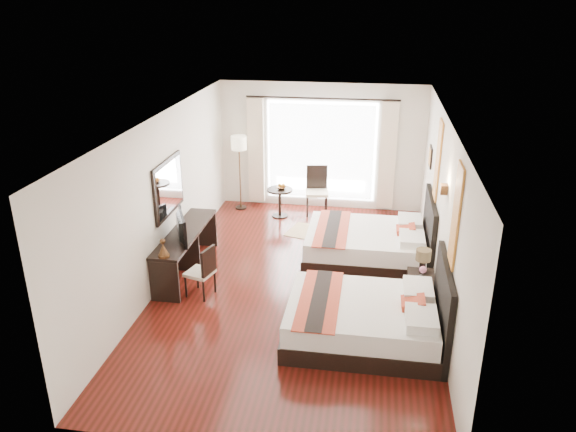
# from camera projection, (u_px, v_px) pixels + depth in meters

# --- Properties ---
(floor) EXTENTS (4.50, 7.50, 0.01)m
(floor) POSITION_uv_depth(u_px,v_px,m) (297.00, 284.00, 9.48)
(floor) COLOR #39120A
(floor) RESTS_ON ground
(ceiling) EXTENTS (4.50, 7.50, 0.02)m
(ceiling) POSITION_uv_depth(u_px,v_px,m) (298.00, 121.00, 8.43)
(ceiling) COLOR white
(ceiling) RESTS_ON wall_headboard
(wall_headboard) EXTENTS (0.01, 7.50, 2.80)m
(wall_headboard) POSITION_uv_depth(u_px,v_px,m) (442.00, 215.00, 8.63)
(wall_headboard) COLOR silver
(wall_headboard) RESTS_ON floor
(wall_desk) EXTENTS (0.01, 7.50, 2.80)m
(wall_desk) POSITION_uv_depth(u_px,v_px,m) (164.00, 199.00, 9.28)
(wall_desk) COLOR silver
(wall_desk) RESTS_ON floor
(wall_window) EXTENTS (4.50, 0.01, 2.80)m
(wall_window) POSITION_uv_depth(u_px,v_px,m) (321.00, 147.00, 12.38)
(wall_window) COLOR silver
(wall_window) RESTS_ON floor
(wall_entry) EXTENTS (4.50, 0.01, 2.80)m
(wall_entry) POSITION_uv_depth(u_px,v_px,m) (245.00, 342.00, 5.52)
(wall_entry) COLOR silver
(wall_entry) RESTS_ON floor
(window_glass) EXTENTS (2.40, 0.02, 2.20)m
(window_glass) POSITION_uv_depth(u_px,v_px,m) (321.00, 151.00, 12.41)
(window_glass) COLOR white
(window_glass) RESTS_ON wall_window
(sheer_curtain) EXTENTS (2.30, 0.02, 2.10)m
(sheer_curtain) POSITION_uv_depth(u_px,v_px,m) (321.00, 152.00, 12.35)
(sheer_curtain) COLOR white
(sheer_curtain) RESTS_ON wall_window
(drape_left) EXTENTS (0.35, 0.14, 2.35)m
(drape_left) POSITION_uv_depth(u_px,v_px,m) (256.00, 151.00, 12.53)
(drape_left) COLOR beige
(drape_left) RESTS_ON floor
(drape_right) EXTENTS (0.35, 0.14, 2.35)m
(drape_right) POSITION_uv_depth(u_px,v_px,m) (388.00, 156.00, 12.11)
(drape_right) COLOR beige
(drape_right) RESTS_ON floor
(art_panel_near) EXTENTS (0.03, 0.50, 1.35)m
(art_panel_near) POSITION_uv_depth(u_px,v_px,m) (456.00, 216.00, 7.13)
(art_panel_near) COLOR #974616
(art_panel_near) RESTS_ON wall_headboard
(art_panel_far) EXTENTS (0.03, 0.50, 1.35)m
(art_panel_far) POSITION_uv_depth(u_px,v_px,m) (438.00, 160.00, 9.46)
(art_panel_far) COLOR #974616
(art_panel_far) RESTS_ON wall_headboard
(wall_sconce) EXTENTS (0.10, 0.14, 0.14)m
(wall_sconce) POSITION_uv_depth(u_px,v_px,m) (444.00, 189.00, 8.17)
(wall_sconce) COLOR #4E321C
(wall_sconce) RESTS_ON wall_headboard
(mirror_frame) EXTENTS (0.04, 1.25, 0.95)m
(mirror_frame) POSITION_uv_depth(u_px,v_px,m) (168.00, 187.00, 9.39)
(mirror_frame) COLOR black
(mirror_frame) RESTS_ON wall_desk
(mirror_glass) EXTENTS (0.01, 1.12, 0.82)m
(mirror_glass) POSITION_uv_depth(u_px,v_px,m) (170.00, 187.00, 9.39)
(mirror_glass) COLOR white
(mirror_glass) RESTS_ON mirror_frame
(bed_near) EXTENTS (2.19, 1.70, 1.23)m
(bed_near) POSITION_uv_depth(u_px,v_px,m) (369.00, 319.00, 7.89)
(bed_near) COLOR black
(bed_near) RESTS_ON floor
(bed_far) EXTENTS (2.23, 1.73, 1.26)m
(bed_far) POSITION_uv_depth(u_px,v_px,m) (371.00, 244.00, 10.21)
(bed_far) COLOR black
(bed_far) RESTS_ON floor
(nightstand) EXTENTS (0.42, 0.52, 0.50)m
(nightstand) POSITION_uv_depth(u_px,v_px,m) (420.00, 289.00, 8.83)
(nightstand) COLOR black
(nightstand) RESTS_ON floor
(table_lamp) EXTENTS (0.24, 0.24, 0.38)m
(table_lamp) POSITION_uv_depth(u_px,v_px,m) (423.00, 257.00, 8.74)
(table_lamp) COLOR black
(table_lamp) RESTS_ON nightstand
(vase) EXTENTS (0.15, 0.15, 0.12)m
(vase) POSITION_uv_depth(u_px,v_px,m) (422.00, 276.00, 8.56)
(vase) COLOR black
(vase) RESTS_ON nightstand
(console_desk) EXTENTS (0.50, 2.20, 0.76)m
(console_desk) POSITION_uv_depth(u_px,v_px,m) (186.00, 251.00, 9.80)
(console_desk) COLOR black
(console_desk) RESTS_ON floor
(television) EXTENTS (0.44, 0.80, 0.48)m
(television) POSITION_uv_depth(u_px,v_px,m) (178.00, 227.00, 9.22)
(television) COLOR black
(television) RESTS_ON console_desk
(bronze_figurine) EXTENTS (0.22, 0.22, 0.27)m
(bronze_figurine) POSITION_uv_depth(u_px,v_px,m) (163.00, 249.00, 8.69)
(bronze_figurine) COLOR #4E321C
(bronze_figurine) RESTS_ON console_desk
(desk_chair) EXTENTS (0.49, 0.49, 0.86)m
(desk_chair) POSITION_uv_depth(u_px,v_px,m) (201.00, 280.00, 9.05)
(desk_chair) COLOR beige
(desk_chair) RESTS_ON floor
(floor_lamp) EXTENTS (0.34, 0.34, 1.68)m
(floor_lamp) POSITION_uv_depth(u_px,v_px,m) (239.00, 148.00, 12.24)
(floor_lamp) COLOR black
(floor_lamp) RESTS_ON floor
(side_table) EXTENTS (0.55, 0.55, 0.64)m
(side_table) POSITION_uv_depth(u_px,v_px,m) (280.00, 203.00, 12.19)
(side_table) COLOR black
(side_table) RESTS_ON floor
(fruit_bowl) EXTENTS (0.22, 0.22, 0.05)m
(fruit_bowl) POSITION_uv_depth(u_px,v_px,m) (281.00, 188.00, 12.06)
(fruit_bowl) COLOR #49371A
(fruit_bowl) RESTS_ON side_table
(window_chair) EXTENTS (0.55, 0.55, 1.05)m
(window_chair) POSITION_uv_depth(u_px,v_px,m) (317.00, 199.00, 12.38)
(window_chair) COLOR beige
(window_chair) RESTS_ON floor
(jute_rug) EXTENTS (1.31, 1.05, 0.01)m
(jute_rug) POSITION_uv_depth(u_px,v_px,m) (316.00, 233.00, 11.45)
(jute_rug) COLOR tan
(jute_rug) RESTS_ON floor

